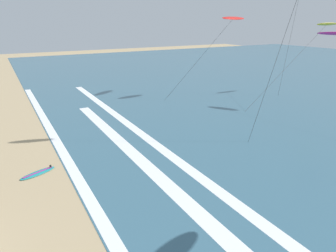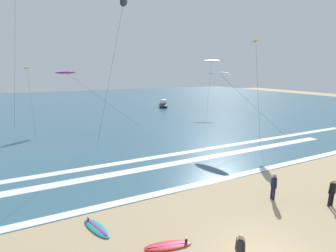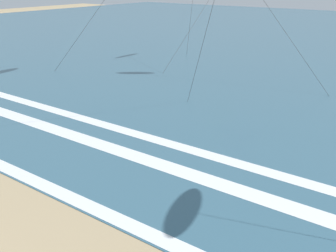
# 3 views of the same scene
# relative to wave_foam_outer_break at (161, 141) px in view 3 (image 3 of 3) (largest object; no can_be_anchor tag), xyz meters

# --- Properties ---
(wave_foam_shoreline) EXTENTS (57.11, 0.62, 0.01)m
(wave_foam_shoreline) POSITION_rel_wave_foam_outer_break_xyz_m (-1.08, -6.08, 0.00)
(wave_foam_shoreline) COLOR white
(wave_foam_shoreline) RESTS_ON ocean_surface
(wave_foam_mid_break) EXTENTS (37.70, 0.91, 0.01)m
(wave_foam_mid_break) POSITION_rel_wave_foam_outer_break_xyz_m (1.33, -2.02, 0.00)
(wave_foam_mid_break) COLOR white
(wave_foam_mid_break) RESTS_ON ocean_surface
(wave_foam_outer_break) EXTENTS (55.95, 0.74, 0.01)m
(wave_foam_outer_break) POSITION_rel_wave_foam_outer_break_xyz_m (0.00, 0.00, 0.00)
(wave_foam_outer_break) COLOR white
(wave_foam_outer_break) RESTS_ON ocean_surface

